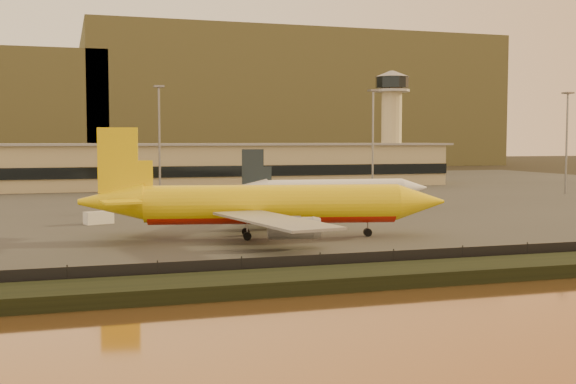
{
  "coord_description": "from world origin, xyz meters",
  "views": [
    {
      "loc": [
        -30.04,
        -79.66,
        13.71
      ],
      "look_at": [
        -1.58,
        12.0,
        6.79
      ],
      "focal_mm": 45.0,
      "sensor_mm": 36.0,
      "label": 1
    }
  ],
  "objects": [
    {
      "name": "control_tower",
      "position": [
        70.0,
        131.0,
        21.66
      ],
      "size": [
        11.2,
        11.2,
        35.5
      ],
      "color": "tan",
      "rests_on": "tarmac"
    },
    {
      "name": "apron_light_masts",
      "position": [
        15.0,
        75.0,
        15.7
      ],
      "size": [
        152.2,
        12.2,
        25.4
      ],
      "color": "slate",
      "rests_on": "tarmac"
    },
    {
      "name": "gse_vehicle_white",
      "position": [
        -24.94,
        39.96,
        1.21
      ],
      "size": [
        4.91,
        3.51,
        2.02
      ],
      "primitive_type": "cube",
      "rotation": [
        0.0,
        0.0,
        0.37
      ],
      "color": "white",
      "rests_on": "tarmac"
    },
    {
      "name": "tarmac",
      "position": [
        0.0,
        95.0,
        0.1
      ],
      "size": [
        320.0,
        220.0,
        0.2
      ],
      "primitive_type": "cube",
      "color": "#2D2D2D",
      "rests_on": "ground"
    },
    {
      "name": "gse_vehicle_yellow",
      "position": [
        2.47,
        33.15,
        1.04
      ],
      "size": [
        4.01,
        2.53,
        1.67
      ],
      "primitive_type": "cube",
      "rotation": [
        0.0,
        0.0,
        0.25
      ],
      "color": "yellow",
      "rests_on": "tarmac"
    },
    {
      "name": "distant_hills",
      "position": [
        -20.74,
        340.0,
        31.39
      ],
      "size": [
        470.0,
        160.0,
        70.0
      ],
      "color": "brown",
      "rests_on": "ground"
    },
    {
      "name": "terminal_building",
      "position": [
        -14.52,
        125.55,
        6.25
      ],
      "size": [
        202.0,
        25.0,
        12.6
      ],
      "color": "tan",
      "rests_on": "tarmac"
    },
    {
      "name": "dhl_cargo_jet",
      "position": [
        -3.51,
        16.04,
        4.74
      ],
      "size": [
        50.7,
        48.92,
        15.21
      ],
      "rotation": [
        0.0,
        0.0,
        -0.2
      ],
      "color": "yellow",
      "rests_on": "tarmac"
    },
    {
      "name": "white_narrowbody_jet",
      "position": [
        21.16,
        55.51,
        3.7
      ],
      "size": [
        40.86,
        39.73,
        11.73
      ],
      "rotation": [
        0.0,
        0.0,
        -0.09
      ],
      "color": "white",
      "rests_on": "tarmac"
    },
    {
      "name": "perimeter_fence",
      "position": [
        0.0,
        -13.0,
        1.3
      ],
      "size": [
        300.0,
        0.05,
        2.2
      ],
      "primitive_type": "cube",
      "color": "black",
      "rests_on": "tarmac"
    },
    {
      "name": "ground",
      "position": [
        0.0,
        0.0,
        0.0
      ],
      "size": [
        900.0,
        900.0,
        0.0
      ],
      "primitive_type": "plane",
      "color": "black",
      "rests_on": "ground"
    },
    {
      "name": "embankment",
      "position": [
        0.0,
        -17.0,
        0.7
      ],
      "size": [
        320.0,
        7.0,
        1.4
      ],
      "primitive_type": "cube",
      "color": "black",
      "rests_on": "ground"
    }
  ]
}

